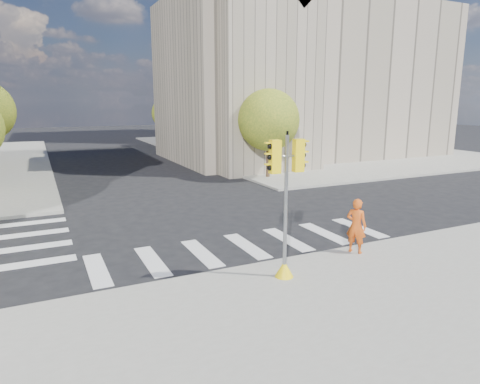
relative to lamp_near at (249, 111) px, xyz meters
name	(u,v)px	position (x,y,z in m)	size (l,w,h in m)	color
ground	(228,231)	(-8.00, -14.00, -4.58)	(160.00, 160.00, 0.00)	black
sidewalk_near	(460,383)	(-8.00, -25.00, -4.50)	(30.00, 14.00, 0.15)	gray
sidewalk_far_right	(295,147)	(12.00, 12.00, -4.50)	(28.00, 40.00, 0.15)	gray
civic_building	(297,80)	(7.59, 5.12, 2.68)	(26.00, 16.00, 19.39)	gray
office_tower	(249,31)	(14.00, 28.00, 10.42)	(20.00, 18.00, 30.00)	#9EA0A3
tree_re_near	(269,120)	(-0.50, -4.00, -0.53)	(4.20, 4.20, 6.16)	#382616
tree_re_mid	(205,111)	(-0.50, 8.00, -0.23)	(4.60, 4.60, 6.66)	#382616
tree_re_far	(169,113)	(-0.50, 20.00, -0.71)	(4.00, 4.00, 5.88)	#382616
lamp_near	(249,111)	(0.00, 0.00, 0.00)	(0.35, 0.18, 8.11)	black
lamp_far	(189,108)	(0.00, 14.00, 0.00)	(0.35, 0.18, 8.11)	black
traffic_signal	(285,218)	(-8.49, -19.35, -2.58)	(1.07, 0.56, 4.38)	yellow
photographer	(356,226)	(-5.15, -18.60, -3.46)	(0.70, 0.46, 1.93)	#D75214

